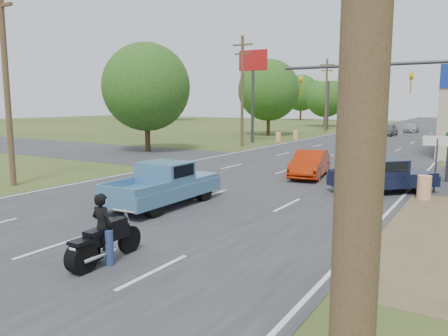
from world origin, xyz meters
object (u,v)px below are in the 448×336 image
Objects in this scene: distant_car_grey at (388,130)px; distant_car_white at (380,122)px; navy_pickup at (385,176)px; rider at (102,231)px; red_convertible at (310,164)px; distant_car_silver at (411,128)px; motorcycle at (101,244)px; blue_pickup at (165,183)px.

distant_car_white is at bearing 105.63° from distant_car_grey.
rider is at bearing -63.67° from navy_pickup.
red_convertible is 2.55× the size of rider.
distant_car_silver is (-1.04, 42.36, -0.09)m from red_convertible.
motorcycle is at bearing -89.23° from distant_car_silver.
distant_car_silver is at bearing 81.36° from distant_car_grey.
blue_pickup is at bearing -66.03° from rider.
rider reaches higher than motorcycle.
navy_pickup reaches higher than red_convertible.
distant_car_white is at bearing 146.18° from navy_pickup.
rider is 0.40× the size of distant_car_silver.
distant_car_silver is at bearing 141.13° from navy_pickup.
navy_pickup is at bearing 71.25° from motorcycle.
red_convertible is 0.84× the size of blue_pickup.
rider is (-0.00, 0.07, 0.31)m from motorcycle.
blue_pickup is 1.20× the size of distant_car_grey.
red_convertible is 1.01× the size of distant_car_grey.
distant_car_grey is at bearing 92.23° from motorcycle.
red_convertible is 42.37m from distant_car_silver.
distant_car_silver is at bearing 88.44° from blue_pickup.
distant_car_grey is at bearing 90.08° from blue_pickup.
navy_pickup is at bearing 45.84° from blue_pickup.
red_convertible is 1.01× the size of distant_car_silver.
red_convertible is 15.04m from motorcycle.
distant_car_silver is (1.47, 51.55, -0.25)m from blue_pickup.
distant_car_silver is at bearing 107.11° from distant_car_white.
motorcycle is 0.46× the size of blue_pickup.
distant_car_silver is at bearing -89.68° from rider.
rider reaches higher than distant_car_grey.
rider is at bearing -85.22° from distant_car_grey.
distant_car_grey is (-0.00, 43.43, -0.13)m from blue_pickup.
blue_pickup is 1.15× the size of navy_pickup.
blue_pickup reaches higher than distant_car_grey.
distant_car_white is (-5.55, 22.33, -0.02)m from distant_car_grey.
navy_pickup reaches higher than motorcycle.
motorcycle is at bearing -63.58° from navy_pickup.
distant_car_white reaches higher than red_convertible.
distant_car_white is (-5.55, 65.76, -0.15)m from blue_pickup.
red_convertible is 0.96× the size of navy_pickup.
blue_pickup reaches higher than motorcycle.
blue_pickup is 1.00× the size of distant_car_white.
navy_pickup is at bearing -35.76° from red_convertible.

